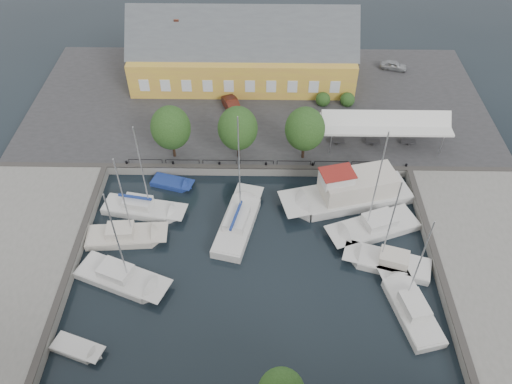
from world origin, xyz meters
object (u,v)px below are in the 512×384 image
west_boat_a (143,210)px  west_boat_b (125,237)px  west_boat_c (121,279)px  launch_sw (78,349)px  east_boat_b (389,263)px  east_boat_c (410,308)px  trawler (351,193)px  car_red (232,106)px  car_silver (394,65)px  launch_nw (172,184)px  center_sailboat (238,224)px  tent_canopy (385,125)px  warehouse (238,54)px  east_boat_a (374,228)px

west_boat_a → west_boat_b: size_ratio=1.07×
west_boat_b → west_boat_c: bearing=-82.7°
west_boat_b → launch_sw: bearing=-97.3°
east_boat_b → east_boat_c: east_boat_b is taller
trawler → car_red: bearing=132.0°
west_boat_a → west_boat_c: size_ratio=0.97×
car_silver → launch_nw: bearing=145.1°
center_sailboat → east_boat_b: (13.84, -4.52, -0.10)m
tent_canopy → car_silver: (4.21, 16.11, -2.08)m
car_silver → west_boat_b: 42.61m
warehouse → launch_nw: bearing=-107.8°
warehouse → tent_canopy: 21.63m
launch_sw → center_sailboat: bearing=47.5°
east_boat_a → east_boat_b: east_boat_a is taller
car_red → east_boat_c: 31.56m
trawler → west_boat_c: bearing=-154.1°
launch_nw → car_silver: bearing=39.1°
car_silver → east_boat_b: (-6.07, -32.41, -1.35)m
tent_canopy → west_boat_b: west_boat_b is taller
launch_sw → west_boat_c: bearing=72.6°
east_boat_c → west_boat_c: size_ratio=0.92×
warehouse → east_boat_c: size_ratio=2.66×
west_boat_c → launch_sw: 7.00m
warehouse → launch_nw: (-6.37, -19.81, -4.34)m
east_boat_a → east_boat_c: 9.08m
east_boat_c → west_boat_c: bearing=174.0°
car_red → east_boat_a: bearing=-73.5°
center_sailboat → car_silver: bearing=54.5°
east_boat_b → west_boat_c: size_ratio=0.92×
center_sailboat → car_red: bearing=94.4°
warehouse → west_boat_a: west_boat_a is taller
car_silver → center_sailboat: 34.29m
warehouse → car_red: warehouse is taller
center_sailboat → launch_sw: 17.97m
center_sailboat → east_boat_a: center_sailboat is taller
east_boat_b → west_boat_a: 24.34m
car_silver → east_boat_c: bearing=-171.8°
car_silver → launch_sw: size_ratio=0.79×
east_boat_c → west_boat_b: 26.55m
warehouse → east_boat_a: (14.11, -25.88, -4.17)m
car_silver → car_red: (-21.28, -10.02, 0.10)m
launch_sw → trawler: bearing=36.0°
trawler → west_boat_b: size_ratio=1.31×
trawler → east_boat_c: 13.45m
warehouse → launch_nw: warehouse is taller
east_boat_a → west_boat_c: east_boat_a is taller
car_silver → west_boat_c: size_ratio=0.31×
west_boat_b → west_boat_c: west_boat_c is taller
tent_canopy → center_sailboat: bearing=-143.1°
center_sailboat → launch_nw: bearing=141.3°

